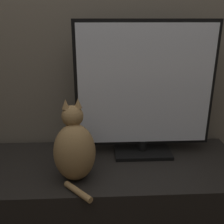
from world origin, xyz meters
The scene contains 3 objects.
tv_stand centered at (0.00, 0.90, 0.23)m, with size 1.59×0.55×0.46m.
tv centered at (0.27, 1.02, 0.83)m, with size 0.74×0.19×0.73m.
cat centered at (-0.09, 0.79, 0.62)m, with size 0.22×0.30×0.39m.
Camera 1 is at (0.03, -0.32, 1.20)m, focal length 42.00 mm.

